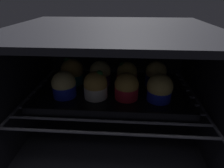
{
  "coord_description": "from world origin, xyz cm",
  "views": [
    {
      "loc": [
        3.68,
        -31.34,
        43.68
      ],
      "look_at": [
        0.0,
        22.26,
        17.41
      ],
      "focal_mm": 29.58,
      "sensor_mm": 36.0,
      "label": 1
    }
  ],
  "objects_px": {
    "muffin_row1_col0": "(72,72)",
    "muffin_row0_col0": "(64,85)",
    "muffin_row0_col1": "(96,86)",
    "muffin_row1_col1": "(100,74)",
    "muffin_row1_col2": "(127,74)",
    "baking_tray": "(112,91)",
    "muffin_row0_col3": "(160,89)",
    "muffin_row1_col3": "(156,74)",
    "muffin_row0_col2": "(127,87)"
  },
  "relations": [
    {
      "from": "muffin_row1_col0",
      "to": "muffin_row0_col0",
      "type": "bearing_deg",
      "value": -91.2
    },
    {
      "from": "muffin_row0_col0",
      "to": "muffin_row0_col1",
      "type": "bearing_deg",
      "value": 0.33
    },
    {
      "from": "muffin_row0_col0",
      "to": "muffin_row1_col0",
      "type": "xyz_separation_m",
      "value": [
        0.0,
        0.09,
        0.01
      ]
    },
    {
      "from": "muffin_row1_col1",
      "to": "muffin_row1_col2",
      "type": "distance_m",
      "value": 0.09
    },
    {
      "from": "baking_tray",
      "to": "muffin_row1_col2",
      "type": "xyz_separation_m",
      "value": [
        0.05,
        0.05,
        0.04
      ]
    },
    {
      "from": "muffin_row1_col2",
      "to": "muffin_row1_col1",
      "type": "bearing_deg",
      "value": -178.63
    },
    {
      "from": "muffin_row0_col0",
      "to": "muffin_row1_col1",
      "type": "height_order",
      "value": "muffin_row1_col1"
    },
    {
      "from": "muffin_row0_col1",
      "to": "muffin_row1_col1",
      "type": "height_order",
      "value": "muffin_row0_col1"
    },
    {
      "from": "muffin_row0_col3",
      "to": "muffin_row1_col3",
      "type": "bearing_deg",
      "value": 88.06
    },
    {
      "from": "muffin_row0_col0",
      "to": "muffin_row0_col1",
      "type": "distance_m",
      "value": 0.1
    },
    {
      "from": "muffin_row1_col3",
      "to": "muffin_row0_col3",
      "type": "bearing_deg",
      "value": -91.94
    },
    {
      "from": "muffin_row0_col1",
      "to": "muffin_row1_col3",
      "type": "xyz_separation_m",
      "value": [
        0.19,
        0.1,
        0.0
      ]
    },
    {
      "from": "muffin_row1_col0",
      "to": "muffin_row1_col1",
      "type": "xyz_separation_m",
      "value": [
        0.1,
        0.0,
        -0.0
      ]
    },
    {
      "from": "baking_tray",
      "to": "muffin_row1_col3",
      "type": "bearing_deg",
      "value": 19.0
    },
    {
      "from": "muffin_row0_col1",
      "to": "muffin_row1_col0",
      "type": "height_order",
      "value": "muffin_row1_col0"
    },
    {
      "from": "baking_tray",
      "to": "muffin_row1_col3",
      "type": "xyz_separation_m",
      "value": [
        0.15,
        0.05,
        0.04
      ]
    },
    {
      "from": "muffin_row0_col2",
      "to": "muffin_row1_col2",
      "type": "bearing_deg",
      "value": 89.64
    },
    {
      "from": "muffin_row0_col0",
      "to": "muffin_row1_col3",
      "type": "relative_size",
      "value": 0.95
    },
    {
      "from": "muffin_row0_col3",
      "to": "muffin_row1_col1",
      "type": "xyz_separation_m",
      "value": [
        -0.19,
        0.1,
        0.0
      ]
    },
    {
      "from": "muffin_row0_col1",
      "to": "muffin_row0_col3",
      "type": "relative_size",
      "value": 1.05
    },
    {
      "from": "muffin_row0_col0",
      "to": "muffin_row0_col3",
      "type": "bearing_deg",
      "value": -0.84
    },
    {
      "from": "muffin_row0_col2",
      "to": "muffin_row0_col1",
      "type": "bearing_deg",
      "value": -179.5
    },
    {
      "from": "muffin_row0_col0",
      "to": "muffin_row0_col3",
      "type": "xyz_separation_m",
      "value": [
        0.29,
        -0.0,
        0.0
      ]
    },
    {
      "from": "muffin_row0_col1",
      "to": "muffin_row1_col2",
      "type": "xyz_separation_m",
      "value": [
        0.09,
        0.1,
        -0.0
      ]
    },
    {
      "from": "baking_tray",
      "to": "muffin_row1_col1",
      "type": "height_order",
      "value": "muffin_row1_col1"
    },
    {
      "from": "muffin_row1_col1",
      "to": "muffin_row1_col3",
      "type": "height_order",
      "value": "muffin_row1_col3"
    },
    {
      "from": "muffin_row0_col1",
      "to": "muffin_row1_col0",
      "type": "xyz_separation_m",
      "value": [
        -0.09,
        0.09,
        0.0
      ]
    },
    {
      "from": "muffin_row1_col0",
      "to": "muffin_row1_col2",
      "type": "relative_size",
      "value": 1.15
    },
    {
      "from": "muffin_row0_col1",
      "to": "muffin_row1_col2",
      "type": "bearing_deg",
      "value": 45.69
    },
    {
      "from": "muffin_row0_col2",
      "to": "muffin_row1_col2",
      "type": "height_order",
      "value": "same"
    },
    {
      "from": "muffin_row0_col1",
      "to": "muffin_row0_col3",
      "type": "xyz_separation_m",
      "value": [
        0.19,
        -0.0,
        -0.0
      ]
    },
    {
      "from": "muffin_row0_col3",
      "to": "muffin_row1_col1",
      "type": "relative_size",
      "value": 0.99
    },
    {
      "from": "baking_tray",
      "to": "muffin_row0_col3",
      "type": "xyz_separation_m",
      "value": [
        0.14,
        -0.05,
        0.04
      ]
    },
    {
      "from": "muffin_row0_col1",
      "to": "muffin_row0_col2",
      "type": "bearing_deg",
      "value": 0.5
    },
    {
      "from": "baking_tray",
      "to": "muffin_row1_col3",
      "type": "distance_m",
      "value": 0.16
    },
    {
      "from": "muffin_row1_col0",
      "to": "muffin_row1_col3",
      "type": "distance_m",
      "value": 0.29
    },
    {
      "from": "muffin_row0_col1",
      "to": "baking_tray",
      "type": "bearing_deg",
      "value": 45.25
    },
    {
      "from": "muffin_row0_col3",
      "to": "muffin_row1_col0",
      "type": "height_order",
      "value": "muffin_row1_col0"
    },
    {
      "from": "muffin_row0_col1",
      "to": "muffin_row0_col2",
      "type": "xyz_separation_m",
      "value": [
        0.09,
        0.0,
        -0.0
      ]
    },
    {
      "from": "muffin_row0_col0",
      "to": "muffin_row0_col2",
      "type": "bearing_deg",
      "value": 0.42
    },
    {
      "from": "baking_tray",
      "to": "muffin_row0_col0",
      "type": "height_order",
      "value": "muffin_row0_col0"
    },
    {
      "from": "baking_tray",
      "to": "muffin_row1_col3",
      "type": "relative_size",
      "value": 5.51
    },
    {
      "from": "muffin_row0_col2",
      "to": "muffin_row0_col3",
      "type": "xyz_separation_m",
      "value": [
        0.1,
        -0.01,
        0.0
      ]
    },
    {
      "from": "muffin_row1_col1",
      "to": "muffin_row1_col2",
      "type": "height_order",
      "value": "muffin_row1_col1"
    },
    {
      "from": "muffin_row0_col0",
      "to": "muffin_row1_col1",
      "type": "bearing_deg",
      "value": 43.54
    },
    {
      "from": "muffin_row0_col1",
      "to": "muffin_row0_col3",
      "type": "bearing_deg",
      "value": -1.44
    },
    {
      "from": "muffin_row0_col0",
      "to": "muffin_row1_col2",
      "type": "relative_size",
      "value": 1.0
    },
    {
      "from": "muffin_row1_col1",
      "to": "muffin_row0_col0",
      "type": "bearing_deg",
      "value": -136.46
    },
    {
      "from": "baking_tray",
      "to": "muffin_row0_col3",
      "type": "relative_size",
      "value": 5.71
    },
    {
      "from": "muffin_row1_col1",
      "to": "muffin_row1_col3",
      "type": "distance_m",
      "value": 0.19
    }
  ]
}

